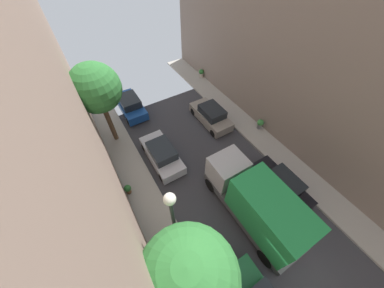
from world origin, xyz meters
name	(u,v)px	position (x,y,z in m)	size (l,w,h in m)	color
ground	(286,261)	(0.00, 0.00, 0.00)	(32.00, 32.00, 0.00)	#38383D
sidewalk_right	(343,213)	(5.00, 0.00, 0.07)	(2.00, 44.00, 0.15)	#A8A399
parked_car_left_2	(162,154)	(-2.70, 9.46, 0.72)	(1.78, 4.20, 1.57)	silver
parked_car_left_3	(130,105)	(-2.70, 15.96, 0.72)	(1.78, 4.20, 1.57)	#194799
parked_car_right_1	(280,185)	(2.70, 3.24, 0.72)	(1.78, 4.20, 1.57)	black
parked_car_right_2	(211,115)	(2.70, 11.06, 0.72)	(1.78, 4.20, 1.57)	gray
delivery_truck	(256,203)	(0.00, 2.91, 1.79)	(2.26, 6.60, 3.38)	#4C4C51
street_tree_0	(188,277)	(-5.12, 1.54, 4.88)	(3.28, 3.28, 6.41)	brown
street_tree_2	(96,89)	(-4.98, 13.27, 4.84)	(3.25, 3.25, 6.35)	brown
potted_plant_0	(128,189)	(-5.76, 8.18, 0.56)	(0.45, 0.45, 0.73)	brown
potted_plant_1	(201,73)	(5.74, 17.29, 0.63)	(0.51, 0.51, 0.87)	#B2A899
potted_plant_2	(260,123)	(5.63, 8.18, 0.68)	(0.53, 0.53, 0.90)	slate
lamp_post	(174,221)	(-4.60, 3.55, 4.21)	(0.44, 0.44, 6.27)	#333338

